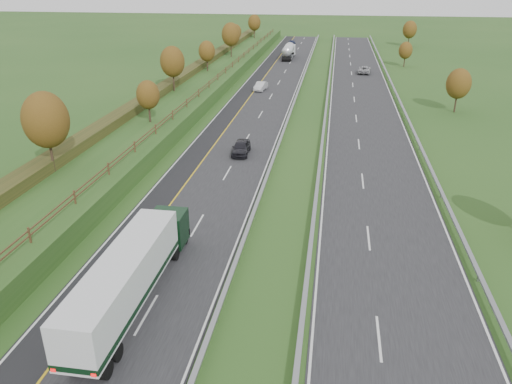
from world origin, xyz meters
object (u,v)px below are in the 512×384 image
Objects in this scene: car_small_far at (291,43)px; car_oncoming at (364,70)px; car_dark_near at (241,147)px; car_silver_mid at (261,86)px; box_lorry at (132,273)px; road_tanker at (289,51)px.

car_oncoming reaches higher than car_small_far.
car_dark_near is 1.05× the size of car_silver_mid.
car_oncoming is (16.24, 54.16, -0.04)m from car_dark_near.
box_lorry is at bearing -80.77° from car_silver_mid.
car_dark_near is 96.02m from car_small_far.
road_tanker reaches higher than car_small_far.
car_small_far is (-2.90, 95.98, -0.14)m from car_dark_near.
box_lorry reaches higher than road_tanker.
car_oncoming is at bearing 71.31° from car_dark_near.
road_tanker is (0.05, 101.09, -0.47)m from box_lorry.
box_lorry is at bearing -94.80° from car_dark_near.
road_tanker is at bearing -39.84° from car_oncoming.
car_small_far is at bearing -60.25° from car_oncoming.
box_lorry is 101.09m from road_tanker.
car_silver_mid is 27.39m from car_oncoming.
car_oncoming reaches higher than car_silver_mid.
car_silver_mid is 61.50m from car_small_far.
road_tanker is 2.42× the size of car_dark_near.
car_oncoming is at bearing 53.95° from car_silver_mid.
car_dark_near reaches higher than car_small_far.
road_tanker reaches higher than car_dark_near.
car_dark_near is at bearing -77.36° from car_silver_mid.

